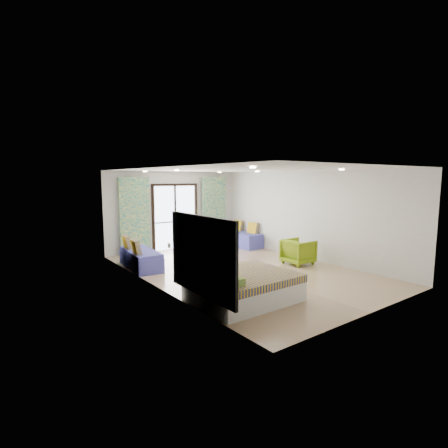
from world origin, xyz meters
TOP-DOWN VIEW (x-y plane):
  - floor at (0.00, 0.00)m, footprint 5.00×7.50m
  - ceiling at (0.00, 0.00)m, footprint 5.00×7.50m
  - wall_back at (0.00, 3.75)m, footprint 5.00×0.01m
  - wall_front at (0.00, -3.75)m, footprint 5.00×0.01m
  - wall_left at (-2.50, 0.00)m, footprint 0.01×7.50m
  - wall_right at (2.50, 0.00)m, footprint 0.01×7.50m
  - balcony_door at (0.00, 3.72)m, footprint 1.76×0.08m
  - balcony_rail at (0.00, 3.73)m, footprint 1.52×0.03m
  - curtain_left at (-1.55, 3.57)m, footprint 1.00×0.10m
  - curtain_right at (1.55, 3.57)m, footprint 1.00×0.10m
  - downlight_a at (-1.40, -2.00)m, footprint 0.12×0.12m
  - downlight_b at (1.40, -2.00)m, footprint 0.12×0.12m
  - downlight_c at (-1.40, 1.00)m, footprint 0.12×0.12m
  - downlight_d at (1.40, 1.00)m, footprint 0.12×0.12m
  - downlight_e at (-1.40, 3.00)m, footprint 0.12×0.12m
  - downlight_f at (1.40, 3.00)m, footprint 0.12×0.12m
  - headboard at (-2.46, -1.81)m, footprint 0.06×2.10m
  - switch_plate at (-2.47, -0.56)m, footprint 0.02×0.10m
  - bed at (-1.48, -1.81)m, footprint 1.99×1.62m
  - daybed_left at (-2.12, 1.87)m, footprint 0.85×1.85m
  - daybed_right at (2.12, 2.70)m, footprint 0.74×1.83m
  - coffee_table at (0.12, 2.04)m, footprint 0.87×0.87m
  - vase at (0.14, 2.06)m, footprint 0.21×0.21m
  - armchair at (1.75, -0.42)m, footprint 0.74×0.79m

SIDE VIEW (x-z plane):
  - floor at x=0.00m, z-range -0.01..0.01m
  - daybed_left at x=-2.12m, z-range -0.17..0.72m
  - daybed_right at x=2.12m, z-range -0.17..0.73m
  - bed at x=-1.48m, z-range -0.06..0.63m
  - armchair at x=1.75m, z-range 0.00..0.79m
  - coffee_table at x=0.12m, z-range 0.01..0.79m
  - vase at x=0.14m, z-range 0.45..0.61m
  - balcony_rail at x=0.00m, z-range 0.93..0.97m
  - headboard at x=-2.46m, z-range 0.30..1.80m
  - switch_plate at x=-2.47m, z-range 1.00..1.10m
  - curtain_left at x=-1.55m, z-range 0.00..2.50m
  - curtain_right at x=1.55m, z-range 0.00..2.50m
  - balcony_door at x=0.00m, z-range 0.12..2.40m
  - wall_back at x=0.00m, z-range 0.00..2.70m
  - wall_front at x=0.00m, z-range 0.00..2.70m
  - wall_left at x=-2.50m, z-range 0.00..2.70m
  - wall_right at x=2.50m, z-range 0.00..2.70m
  - downlight_a at x=-1.40m, z-range 2.66..2.68m
  - downlight_b at x=1.40m, z-range 2.66..2.68m
  - downlight_c at x=-1.40m, z-range 2.66..2.68m
  - downlight_d at x=1.40m, z-range 2.66..2.68m
  - downlight_e at x=-1.40m, z-range 2.66..2.68m
  - downlight_f at x=1.40m, z-range 2.66..2.68m
  - ceiling at x=0.00m, z-range 2.70..2.71m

